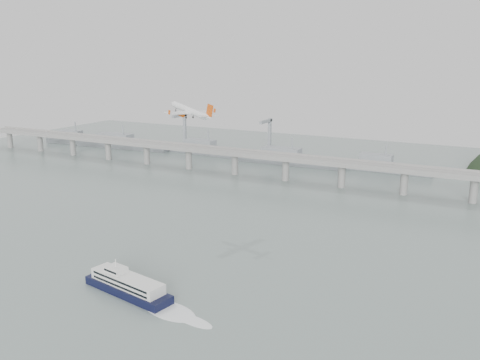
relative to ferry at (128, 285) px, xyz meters
The scene contains 5 objects.
ground 36.14m from the ferry, 69.26° to the left, with size 900.00×900.00×0.00m, color slate.
bridge 234.26m from the ferry, 87.17° to the left, with size 800.00×22.00×23.90m.
distant_fleet 330.98m from the ferry, 115.53° to the left, with size 453.00×60.90×40.00m.
ferry is the anchor object (origin of this frame).
airliner 128.64m from the ferry, 106.43° to the left, with size 40.79×37.75×11.20m.
Camera 1 is at (132.07, -201.22, 108.01)m, focal length 38.00 mm.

